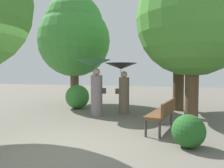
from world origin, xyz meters
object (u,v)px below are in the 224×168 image
person_left (95,76)px  tree_mid_left (74,35)px  park_bench (163,112)px  person_right (122,77)px  tree_near_right (179,23)px  tree_mid_right (193,10)px

person_left → tree_mid_left: (-1.97, 2.45, 1.92)m
park_bench → person_right: bearing=-132.7°
person_right → tree_near_right: size_ratio=0.35×
tree_mid_right → tree_mid_left: bearing=159.2°
person_left → tree_mid_left: size_ratio=0.38×
person_right → tree_near_right: (2.04, 1.36, 2.16)m
tree_mid_right → person_left: bearing=-172.5°
person_left → tree_mid_right: tree_mid_right is taller
person_right → tree_mid_left: (-2.83, 1.80, 1.97)m
person_left → tree_near_right: tree_near_right is taller
tree_near_right → tree_mid_left: 4.89m
park_bench → tree_mid_left: size_ratio=0.30×
person_right → tree_mid_right: (2.45, -0.21, 2.23)m
tree_near_right → tree_mid_right: size_ratio=0.95×
person_right → tree_near_right: bearing=-61.1°
park_bench → person_left: bearing=-110.8°
person_right → person_left: bearing=122.1°
tree_mid_left → tree_mid_right: size_ratio=0.93×
tree_mid_right → park_bench: bearing=-113.5°
person_right → tree_mid_left: tree_mid_left is taller
person_left → park_bench: bearing=-125.8°
park_bench → tree_mid_left: 6.58m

